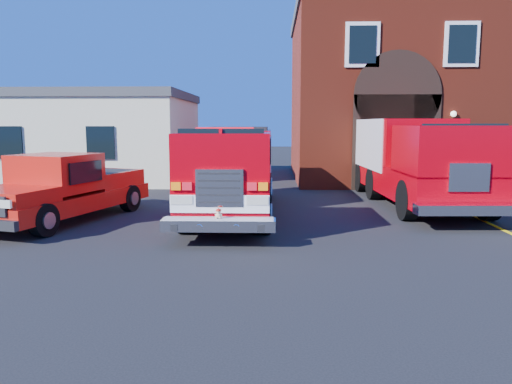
{
  "coord_description": "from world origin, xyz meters",
  "views": [
    {
      "loc": [
        0.38,
        -12.14,
        2.8
      ],
      "look_at": [
        0.0,
        -1.2,
        1.3
      ],
      "focal_mm": 35.0,
      "sensor_mm": 36.0,
      "label": 1
    }
  ],
  "objects_px": {
    "side_building": "(89,136)",
    "pickup_truck": "(64,189)",
    "fire_station": "(443,95)",
    "fire_engine": "(233,169)",
    "secondary_truck": "(415,158)"
  },
  "relations": [
    {
      "from": "fire_station",
      "to": "side_building",
      "type": "relative_size",
      "value": 1.49
    },
    {
      "from": "fire_engine",
      "to": "secondary_truck",
      "type": "height_order",
      "value": "secondary_truck"
    },
    {
      "from": "side_building",
      "to": "fire_engine",
      "type": "relative_size",
      "value": 1.16
    },
    {
      "from": "fire_station",
      "to": "fire_engine",
      "type": "distance_m",
      "value": 14.79
    },
    {
      "from": "fire_engine",
      "to": "secondary_truck",
      "type": "distance_m",
      "value": 6.59
    },
    {
      "from": "side_building",
      "to": "secondary_truck",
      "type": "xyz_separation_m",
      "value": [
        14.36,
        -7.52,
        -0.59
      ]
    },
    {
      "from": "side_building",
      "to": "secondary_truck",
      "type": "bearing_deg",
      "value": -27.64
    },
    {
      "from": "pickup_truck",
      "to": "secondary_truck",
      "type": "bearing_deg",
      "value": 17.72
    },
    {
      "from": "side_building",
      "to": "fire_engine",
      "type": "bearing_deg",
      "value": -49.93
    },
    {
      "from": "secondary_truck",
      "to": "side_building",
      "type": "bearing_deg",
      "value": 152.36
    },
    {
      "from": "fire_engine",
      "to": "secondary_truck",
      "type": "xyz_separation_m",
      "value": [
        6.22,
        2.15,
        0.21
      ]
    },
    {
      "from": "fire_station",
      "to": "side_building",
      "type": "distance_m",
      "value": 18.13
    },
    {
      "from": "fire_engine",
      "to": "pickup_truck",
      "type": "distance_m",
      "value": 5.03
    },
    {
      "from": "side_building",
      "to": "pickup_truck",
      "type": "relative_size",
      "value": 1.61
    },
    {
      "from": "fire_engine",
      "to": "pickup_truck",
      "type": "relative_size",
      "value": 1.4
    }
  ]
}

